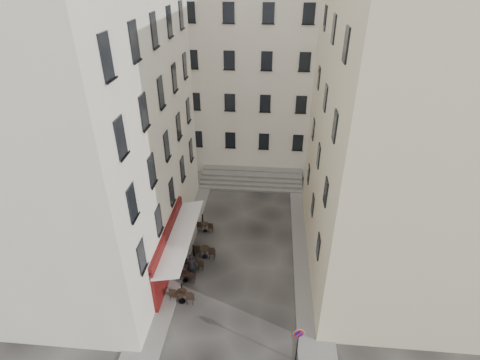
# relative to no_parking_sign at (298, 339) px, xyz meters

# --- Properties ---
(ground) EXTENTS (90.00, 90.00, 0.00)m
(ground) POSITION_rel_no_parking_sign_xyz_m (-3.38, 4.65, -1.65)
(ground) COLOR black
(ground) RESTS_ON ground
(sidewalk_left) EXTENTS (2.00, 22.00, 0.12)m
(sidewalk_left) POSITION_rel_no_parking_sign_xyz_m (-7.88, 8.65, -1.59)
(sidewalk_left) COLOR slate
(sidewalk_left) RESTS_ON ground
(sidewalk_right) EXTENTS (2.00, 18.00, 0.12)m
(sidewalk_right) POSITION_rel_no_parking_sign_xyz_m (1.12, 7.65, -1.59)
(sidewalk_right) COLOR slate
(sidewalk_right) RESTS_ON ground
(building_left) EXTENTS (12.20, 16.20, 20.60)m
(building_left) POSITION_rel_no_parking_sign_xyz_m (-13.88, 7.65, 8.66)
(building_left) COLOR beige
(building_left) RESTS_ON ground
(building_right) EXTENTS (12.20, 14.20, 18.60)m
(building_right) POSITION_rel_no_parking_sign_xyz_m (7.12, 8.15, 7.66)
(building_right) COLOR beige
(building_right) RESTS_ON ground
(building_back) EXTENTS (18.20, 10.20, 18.60)m
(building_back) POSITION_rel_no_parking_sign_xyz_m (-4.38, 23.65, 7.66)
(building_back) COLOR beige
(building_back) RESTS_ON ground
(cafe_storefront) EXTENTS (1.74, 7.30, 3.50)m
(cafe_storefront) POSITION_rel_no_parking_sign_xyz_m (-7.70, 5.65, 0.23)
(cafe_storefront) COLOR #4B0C0A
(cafe_storefront) RESTS_ON ground
(stone_steps) EXTENTS (9.00, 3.15, 0.80)m
(stone_steps) POSITION_rel_no_parking_sign_xyz_m (-3.38, 17.22, -1.25)
(stone_steps) COLOR #605D5B
(stone_steps) RESTS_ON ground
(bollard_near) EXTENTS (0.12, 0.12, 0.98)m
(bollard_near) POSITION_rel_no_parking_sign_xyz_m (-6.63, 3.65, -1.12)
(bollard_near) COLOR black
(bollard_near) RESTS_ON ground
(bollard_mid) EXTENTS (0.12, 0.12, 0.98)m
(bollard_mid) POSITION_rel_no_parking_sign_xyz_m (-6.63, 7.15, -1.12)
(bollard_mid) COLOR black
(bollard_mid) RESTS_ON ground
(bollard_far) EXTENTS (0.12, 0.12, 0.98)m
(bollard_far) POSITION_rel_no_parking_sign_xyz_m (-6.63, 10.65, -1.12)
(bollard_far) COLOR black
(bollard_far) RESTS_ON ground
(no_parking_sign) EXTENTS (0.52, 0.16, 2.32)m
(no_parking_sign) POSITION_rel_no_parking_sign_xyz_m (0.00, 0.00, 0.00)
(no_parking_sign) COLOR black
(no_parking_sign) RESTS_ON ground
(bistro_table_a) EXTENTS (1.43, 0.67, 1.00)m
(bistro_table_a) POSITION_rel_no_parking_sign_xyz_m (-6.52, 3.20, -1.13)
(bistro_table_a) COLOR black
(bistro_table_a) RESTS_ON ground
(bistro_table_b) EXTENTS (1.24, 0.58, 0.88)m
(bistro_table_b) POSITION_rel_no_parking_sign_xyz_m (-6.68, 4.84, -1.20)
(bistro_table_b) COLOR black
(bistro_table_b) RESTS_ON ground
(bistro_table_c) EXTENTS (1.25, 0.58, 0.88)m
(bistro_table_c) POSITION_rel_no_parking_sign_xyz_m (-6.35, 5.97, -1.20)
(bistro_table_c) COLOR black
(bistro_table_c) RESTS_ON ground
(bistro_table_d) EXTENTS (1.43, 0.67, 1.00)m
(bistro_table_d) POSITION_rel_no_parking_sign_xyz_m (-5.85, 7.12, -1.13)
(bistro_table_d) COLOR black
(bistro_table_d) RESTS_ON ground
(bistro_table_e) EXTENTS (1.22, 0.57, 0.86)m
(bistro_table_e) POSITION_rel_no_parking_sign_xyz_m (-6.31, 9.90, -1.21)
(bistro_table_e) COLOR black
(bistro_table_e) RESTS_ON ground
(pedestrian) EXTENTS (0.65, 0.43, 1.78)m
(pedestrian) POSITION_rel_no_parking_sign_xyz_m (-6.36, 5.32, -0.75)
(pedestrian) COLOR black
(pedestrian) RESTS_ON ground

